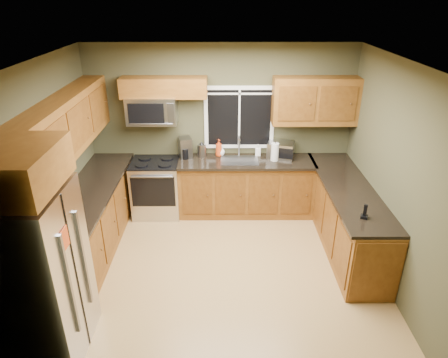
{
  "coord_description": "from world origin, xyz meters",
  "views": [
    {
      "loc": [
        0.03,
        -4.38,
        3.39
      ],
      "look_at": [
        0.05,
        0.35,
        1.15
      ],
      "focal_mm": 32.0,
      "sensor_mm": 36.0,
      "label": 1
    }
  ],
  "objects_px": {
    "kettle": "(202,150)",
    "microwave": "(152,110)",
    "paper_towel_roll": "(275,152)",
    "refrigerator": "(39,276)",
    "soap_bottle_b": "(258,150)",
    "cordless_phone": "(365,214)",
    "coffee_maker": "(185,148)",
    "soap_bottle_c": "(221,150)",
    "toaster_oven": "(281,150)",
    "soap_bottle_a": "(219,148)",
    "range": "(157,187)"
  },
  "relations": [
    {
      "from": "kettle",
      "to": "microwave",
      "type": "bearing_deg",
      "value": -176.61
    },
    {
      "from": "kettle",
      "to": "paper_towel_roll",
      "type": "relative_size",
      "value": 0.81
    },
    {
      "from": "refrigerator",
      "to": "soap_bottle_b",
      "type": "height_order",
      "value": "refrigerator"
    },
    {
      "from": "paper_towel_roll",
      "to": "cordless_phone",
      "type": "xyz_separation_m",
      "value": [
        0.86,
        -1.78,
        -0.09
      ]
    },
    {
      "from": "microwave",
      "to": "coffee_maker",
      "type": "bearing_deg",
      "value": 3.85
    },
    {
      "from": "microwave",
      "to": "soap_bottle_c",
      "type": "xyz_separation_m",
      "value": [
        1.05,
        0.09,
        -0.7
      ]
    },
    {
      "from": "toaster_oven",
      "to": "cordless_phone",
      "type": "bearing_deg",
      "value": -68.72
    },
    {
      "from": "coffee_maker",
      "to": "paper_towel_roll",
      "type": "relative_size",
      "value": 1.02
    },
    {
      "from": "microwave",
      "to": "soap_bottle_b",
      "type": "xyz_separation_m",
      "value": [
        1.66,
        0.09,
        -0.7
      ]
    },
    {
      "from": "coffee_maker",
      "to": "soap_bottle_a",
      "type": "bearing_deg",
      "value": 4.17
    },
    {
      "from": "microwave",
      "to": "soap_bottle_c",
      "type": "bearing_deg",
      "value": 5.13
    },
    {
      "from": "microwave",
      "to": "soap_bottle_c",
      "type": "relative_size",
      "value": 4.34
    },
    {
      "from": "microwave",
      "to": "coffee_maker",
      "type": "distance_m",
      "value": 0.8
    },
    {
      "from": "range",
      "to": "kettle",
      "type": "height_order",
      "value": "kettle"
    },
    {
      "from": "range",
      "to": "coffee_maker",
      "type": "xyz_separation_m",
      "value": [
        0.48,
        0.17,
        0.62
      ]
    },
    {
      "from": "range",
      "to": "paper_towel_roll",
      "type": "xyz_separation_m",
      "value": [
        1.91,
        0.02,
        0.61
      ]
    },
    {
      "from": "soap_bottle_a",
      "to": "soap_bottle_b",
      "type": "distance_m",
      "value": 0.64
    },
    {
      "from": "refrigerator",
      "to": "paper_towel_roll",
      "type": "distance_m",
      "value": 3.81
    },
    {
      "from": "microwave",
      "to": "toaster_oven",
      "type": "distance_m",
      "value": 2.13
    },
    {
      "from": "coffee_maker",
      "to": "cordless_phone",
      "type": "distance_m",
      "value": 3.0
    },
    {
      "from": "kettle",
      "to": "soap_bottle_c",
      "type": "relative_size",
      "value": 1.47
    },
    {
      "from": "microwave",
      "to": "kettle",
      "type": "distance_m",
      "value": 1.01
    },
    {
      "from": "toaster_oven",
      "to": "soap_bottle_a",
      "type": "distance_m",
      "value": 1.0
    },
    {
      "from": "soap_bottle_a",
      "to": "kettle",
      "type": "bearing_deg",
      "value": -174.27
    },
    {
      "from": "refrigerator",
      "to": "kettle",
      "type": "xyz_separation_m",
      "value": [
        1.44,
        2.95,
        0.16
      ]
    },
    {
      "from": "soap_bottle_a",
      "to": "soap_bottle_b",
      "type": "height_order",
      "value": "soap_bottle_a"
    },
    {
      "from": "paper_towel_roll",
      "to": "soap_bottle_a",
      "type": "xyz_separation_m",
      "value": [
        -0.88,
        0.19,
        -0.0
      ]
    },
    {
      "from": "range",
      "to": "microwave",
      "type": "bearing_deg",
      "value": 90.02
    },
    {
      "from": "cordless_phone",
      "to": "soap_bottle_b",
      "type": "bearing_deg",
      "value": 118.92
    },
    {
      "from": "coffee_maker",
      "to": "kettle",
      "type": "xyz_separation_m",
      "value": [
        0.27,
        0.01,
        -0.03
      ]
    },
    {
      "from": "soap_bottle_a",
      "to": "toaster_oven",
      "type": "bearing_deg",
      "value": -3.51
    },
    {
      "from": "toaster_oven",
      "to": "soap_bottle_c",
      "type": "distance_m",
      "value": 0.97
    },
    {
      "from": "coffee_maker",
      "to": "kettle",
      "type": "distance_m",
      "value": 0.27
    },
    {
      "from": "refrigerator",
      "to": "coffee_maker",
      "type": "bearing_deg",
      "value": 68.3
    },
    {
      "from": "refrigerator",
      "to": "soap_bottle_b",
      "type": "xyz_separation_m",
      "value": [
        2.35,
        3.0,
        0.13
      ]
    },
    {
      "from": "kettle",
      "to": "soap_bottle_b",
      "type": "relative_size",
      "value": 1.37
    },
    {
      "from": "range",
      "to": "cordless_phone",
      "type": "relative_size",
      "value": 5.21
    },
    {
      "from": "range",
      "to": "coffee_maker",
      "type": "distance_m",
      "value": 0.8
    },
    {
      "from": "refrigerator",
      "to": "cordless_phone",
      "type": "distance_m",
      "value": 3.6
    },
    {
      "from": "refrigerator",
      "to": "range",
      "type": "distance_m",
      "value": 2.89
    },
    {
      "from": "refrigerator",
      "to": "paper_towel_roll",
      "type": "relative_size",
      "value": 5.71
    },
    {
      "from": "refrigerator",
      "to": "soap_bottle_b",
      "type": "bearing_deg",
      "value": 51.92
    },
    {
      "from": "microwave",
      "to": "cordless_phone",
      "type": "xyz_separation_m",
      "value": [
        2.77,
        -1.9,
        -0.74
      ]
    },
    {
      "from": "coffee_maker",
      "to": "soap_bottle_a",
      "type": "distance_m",
      "value": 0.54
    },
    {
      "from": "microwave",
      "to": "paper_towel_roll",
      "type": "bearing_deg",
      "value": -3.58
    },
    {
      "from": "microwave",
      "to": "soap_bottle_b",
      "type": "bearing_deg",
      "value": 3.25
    },
    {
      "from": "soap_bottle_a",
      "to": "soap_bottle_b",
      "type": "xyz_separation_m",
      "value": [
        0.64,
        0.02,
        -0.05
      ]
    },
    {
      "from": "coffee_maker",
      "to": "paper_towel_roll",
      "type": "height_order",
      "value": "coffee_maker"
    },
    {
      "from": "microwave",
      "to": "toaster_oven",
      "type": "relative_size",
      "value": 1.6
    },
    {
      "from": "kettle",
      "to": "soap_bottle_c",
      "type": "height_order",
      "value": "kettle"
    }
  ]
}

